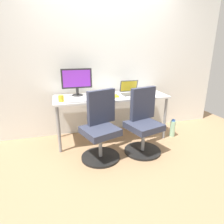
{
  "coord_description": "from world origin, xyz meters",
  "views": [
    {
      "loc": [
        -0.82,
        -2.96,
        1.48
      ],
      "look_at": [
        0.0,
        -0.05,
        0.48
      ],
      "focal_mm": 31.21,
      "sensor_mm": 36.0,
      "label": 1
    }
  ],
  "objects_px": {
    "coffee_mug": "(61,99)",
    "water_bottle_on_floor": "(173,128)",
    "open_laptop": "(130,91)",
    "office_chair_left": "(101,129)",
    "office_chair_right": "(143,124)",
    "desktop_monitor": "(77,80)"
  },
  "relations": [
    {
      "from": "office_chair_left",
      "to": "water_bottle_on_floor",
      "type": "height_order",
      "value": "office_chair_left"
    },
    {
      "from": "office_chair_left",
      "to": "coffee_mug",
      "type": "bearing_deg",
      "value": 141.72
    },
    {
      "from": "coffee_mug",
      "to": "desktop_monitor",
      "type": "bearing_deg",
      "value": 49.6
    },
    {
      "from": "office_chair_left",
      "to": "office_chair_right",
      "type": "bearing_deg",
      "value": 0.11
    },
    {
      "from": "water_bottle_on_floor",
      "to": "coffee_mug",
      "type": "bearing_deg",
      "value": 177.38
    },
    {
      "from": "office_chair_right",
      "to": "open_laptop",
      "type": "distance_m",
      "value": 0.68
    },
    {
      "from": "desktop_monitor",
      "to": "office_chair_right",
      "type": "bearing_deg",
      "value": -39.23
    },
    {
      "from": "water_bottle_on_floor",
      "to": "open_laptop",
      "type": "distance_m",
      "value": 1.0
    },
    {
      "from": "office_chair_left",
      "to": "desktop_monitor",
      "type": "height_order",
      "value": "desktop_monitor"
    },
    {
      "from": "office_chair_right",
      "to": "water_bottle_on_floor",
      "type": "relative_size",
      "value": 3.03
    },
    {
      "from": "office_chair_right",
      "to": "coffee_mug",
      "type": "xyz_separation_m",
      "value": [
        -1.13,
        0.39,
        0.37
      ]
    },
    {
      "from": "desktop_monitor",
      "to": "coffee_mug",
      "type": "height_order",
      "value": "desktop_monitor"
    },
    {
      "from": "office_chair_left",
      "to": "desktop_monitor",
      "type": "bearing_deg",
      "value": 107.42
    },
    {
      "from": "office_chair_left",
      "to": "water_bottle_on_floor",
      "type": "bearing_deg",
      "value": 12.62
    },
    {
      "from": "open_laptop",
      "to": "coffee_mug",
      "type": "bearing_deg",
      "value": -170.69
    },
    {
      "from": "office_chair_right",
      "to": "desktop_monitor",
      "type": "distance_m",
      "value": 1.25
    },
    {
      "from": "open_laptop",
      "to": "office_chair_right",
      "type": "bearing_deg",
      "value": -90.67
    },
    {
      "from": "coffee_mug",
      "to": "water_bottle_on_floor",
      "type": "bearing_deg",
      "value": -2.62
    },
    {
      "from": "office_chair_right",
      "to": "desktop_monitor",
      "type": "relative_size",
      "value": 1.96
    },
    {
      "from": "desktop_monitor",
      "to": "office_chair_left",
      "type": "bearing_deg",
      "value": -72.58
    },
    {
      "from": "desktop_monitor",
      "to": "coffee_mug",
      "type": "xyz_separation_m",
      "value": [
        -0.27,
        -0.32,
        -0.2
      ]
    },
    {
      "from": "office_chair_right",
      "to": "open_laptop",
      "type": "relative_size",
      "value": 3.03
    }
  ]
}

